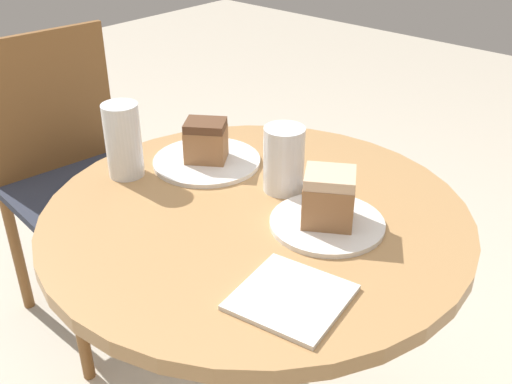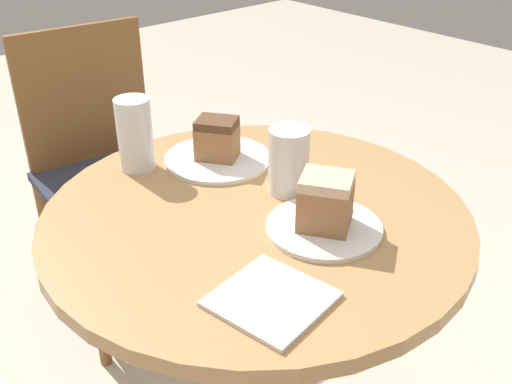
# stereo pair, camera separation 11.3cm
# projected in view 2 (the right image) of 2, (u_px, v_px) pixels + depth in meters

# --- Properties ---
(table) EXTENTS (0.82, 0.82, 0.78)m
(table) POSITION_uv_depth(u_px,v_px,m) (256.00, 294.00, 1.25)
(table) COLOR tan
(table) RESTS_ON ground_plane
(chair) EXTENTS (0.49, 0.52, 0.92)m
(chair) POSITION_uv_depth(u_px,v_px,m) (110.00, 170.00, 1.92)
(chair) COLOR brown
(chair) RESTS_ON ground_plane
(plate_near) EXTENTS (0.21, 0.21, 0.01)m
(plate_near) POSITION_uv_depth(u_px,v_px,m) (324.00, 228.00, 1.09)
(plate_near) COLOR white
(plate_near) RESTS_ON table
(plate_far) EXTENTS (0.24, 0.24, 0.01)m
(plate_far) POSITION_uv_depth(u_px,v_px,m) (218.00, 159.00, 1.33)
(plate_far) COLOR white
(plate_far) RESTS_ON table
(cake_slice_near) EXTENTS (0.12, 0.12, 0.10)m
(cake_slice_near) POSITION_uv_depth(u_px,v_px,m) (326.00, 202.00, 1.06)
(cake_slice_near) COLOR #9E6B42
(cake_slice_near) RESTS_ON plate_near
(cake_slice_far) EXTENTS (0.11, 0.11, 0.09)m
(cake_slice_far) POSITION_uv_depth(u_px,v_px,m) (217.00, 138.00, 1.31)
(cake_slice_far) COLOR #9E6B42
(cake_slice_far) RESTS_ON plate_far
(glass_lemonade) EXTENTS (0.08, 0.08, 0.14)m
(glass_lemonade) POSITION_uv_depth(u_px,v_px,m) (289.00, 164.00, 1.19)
(glass_lemonade) COLOR silver
(glass_lemonade) RESTS_ON table
(glass_water) EXTENTS (0.08, 0.08, 0.16)m
(glass_water) POSITION_uv_depth(u_px,v_px,m) (135.00, 138.00, 1.27)
(glass_water) COLOR silver
(glass_water) RESTS_ON table
(napkin_stack) EXTENTS (0.18, 0.18, 0.01)m
(napkin_stack) POSITION_uv_depth(u_px,v_px,m) (271.00, 299.00, 0.92)
(napkin_stack) COLOR silver
(napkin_stack) RESTS_ON table
(fork) EXTENTS (0.03, 0.19, 0.00)m
(fork) POSITION_uv_depth(u_px,v_px,m) (321.00, 192.00, 1.21)
(fork) COLOR silver
(fork) RESTS_ON table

